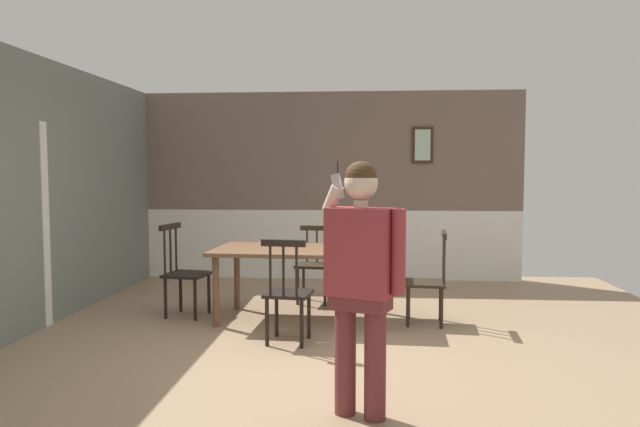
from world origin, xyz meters
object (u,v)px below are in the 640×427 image
chair_opposite_corner (288,292)px  person_figure (361,271)px  chair_at_table_head (429,280)px  chair_near_window (184,272)px  chair_by_doorway (315,264)px  dining_table (303,256)px

chair_opposite_corner → person_figure: 1.80m
chair_at_table_head → chair_opposite_corner: (-1.38, -0.82, 0.02)m
chair_near_window → chair_by_doorway: chair_near_window is taller
person_figure → chair_by_doorway: bearing=-58.4°
dining_table → chair_opposite_corner: (-0.05, -0.89, -0.21)m
dining_table → chair_at_table_head: size_ratio=1.98×
dining_table → chair_by_doorway: chair_by_doorway is taller
chair_by_doorway → chair_at_table_head: (1.28, -0.96, -0.00)m
chair_opposite_corner → chair_near_window: bearing=150.0°
chair_at_table_head → person_figure: person_figure is taller
chair_opposite_corner → person_figure: person_figure is taller
chair_opposite_corner → chair_at_table_head: bearing=37.7°
chair_at_table_head → dining_table: bearing=92.4°
dining_table → chair_by_doorway: size_ratio=2.09×
person_figure → dining_table: bearing=-53.9°
person_figure → chair_at_table_head: bearing=-84.3°
chair_opposite_corner → person_figure: size_ratio=0.59×
chair_at_table_head → chair_by_doorway: bearing=58.6°
person_figure → chair_opposite_corner: bearing=-45.0°
chair_by_doorway → chair_near_window: bearing=36.7°
dining_table → chair_at_table_head: chair_at_table_head is taller
chair_at_table_head → person_figure: (-0.69, -2.42, 0.49)m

